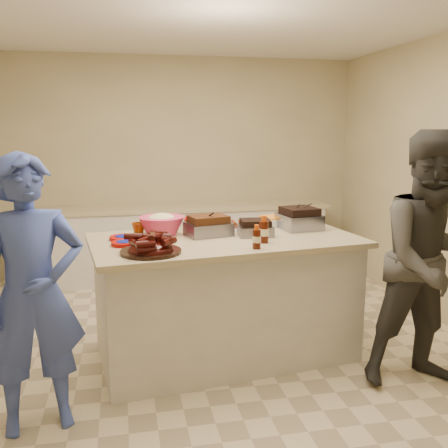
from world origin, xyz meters
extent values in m
cube|color=#47230F|center=(-0.03, 0.07, 0.98)|extent=(0.39, 0.33, 0.10)
cube|color=black|center=(0.33, -0.02, 0.98)|extent=(0.29, 0.25, 0.08)
cube|color=gray|center=(0.77, 0.17, 0.98)|extent=(0.36, 0.36, 0.13)
cylinder|color=silver|center=(0.18, 0.32, 0.98)|extent=(0.33, 0.33, 0.05)
cube|color=orange|center=(0.66, 0.40, 0.98)|extent=(0.38, 0.33, 0.09)
cylinder|color=#391005|center=(0.23, -0.45, 0.98)|extent=(0.07, 0.07, 0.17)
cylinder|color=#391005|center=(0.33, -0.27, 0.98)|extent=(0.08, 0.08, 0.21)
cylinder|color=yellow|center=(-0.07, -0.02, 0.98)|extent=(0.05, 0.05, 0.12)
imported|color=silver|center=(-0.06, 0.13, 0.98)|extent=(0.15, 0.06, 0.15)
cylinder|color=#980601|center=(-0.70, 0.05, 0.98)|extent=(0.25, 0.25, 0.03)
cylinder|color=#980601|center=(-0.70, -0.15, 0.98)|extent=(0.22, 0.22, 0.03)
imported|color=#973F0A|center=(-0.58, 0.19, 0.98)|extent=(0.12, 0.11, 0.11)
cube|color=#980601|center=(-0.10, 0.38, 0.98)|extent=(0.20, 0.17, 0.09)
imported|color=#3F55B2|center=(-1.25, -0.78, 0.00)|extent=(0.97, 1.79, 0.41)
imported|color=#43413C|center=(1.41, -0.78, 0.00)|extent=(0.97, 1.86, 0.69)
camera|label=1|loc=(-0.70, -3.80, 1.83)|focal=40.00mm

